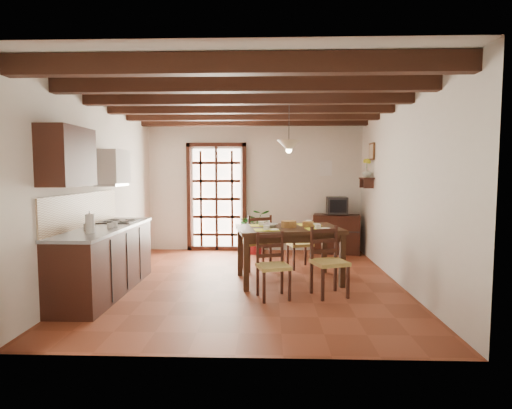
{
  "coord_description": "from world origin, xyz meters",
  "views": [
    {
      "loc": [
        0.31,
        -5.96,
        1.67
      ],
      "look_at": [
        0.1,
        0.4,
        1.15
      ],
      "focal_mm": 28.0,
      "sensor_mm": 36.0,
      "label": 1
    }
  ],
  "objects_px": {
    "sideboard": "(336,234)",
    "potted_plant": "(255,226)",
    "pendant_lamp": "(289,145)",
    "kitchen_counter": "(105,259)",
    "chair_near_right": "(329,275)",
    "chair_far_right": "(300,253)",
    "chair_far_left": "(257,252)",
    "chair_near_left": "(273,278)",
    "dining_table": "(289,234)",
    "crt_tv": "(337,205)"
  },
  "relations": [
    {
      "from": "sideboard",
      "to": "potted_plant",
      "type": "height_order",
      "value": "potted_plant"
    },
    {
      "from": "pendant_lamp",
      "to": "kitchen_counter",
      "type": "bearing_deg",
      "value": -163.49
    },
    {
      "from": "chair_near_right",
      "to": "chair_far_right",
      "type": "bearing_deg",
      "value": 80.92
    },
    {
      "from": "chair_far_left",
      "to": "chair_near_left",
      "type": "bearing_deg",
      "value": 78.53
    },
    {
      "from": "dining_table",
      "to": "chair_far_right",
      "type": "height_order",
      "value": "chair_far_right"
    },
    {
      "from": "chair_far_left",
      "to": "sideboard",
      "type": "height_order",
      "value": "chair_far_left"
    },
    {
      "from": "pendant_lamp",
      "to": "chair_far_left",
      "type": "bearing_deg",
      "value": 129.96
    },
    {
      "from": "chair_far_right",
      "to": "sideboard",
      "type": "bearing_deg",
      "value": -139.3
    },
    {
      "from": "chair_near_left",
      "to": "pendant_lamp",
      "type": "distance_m",
      "value": 2.05
    },
    {
      "from": "dining_table",
      "to": "potted_plant",
      "type": "height_order",
      "value": "potted_plant"
    },
    {
      "from": "chair_far_left",
      "to": "dining_table",
      "type": "bearing_deg",
      "value": 104.54
    },
    {
      "from": "crt_tv",
      "to": "dining_table",
      "type": "bearing_deg",
      "value": -114.7
    },
    {
      "from": "potted_plant",
      "to": "chair_near_left",
      "type": "bearing_deg",
      "value": -83.22
    },
    {
      "from": "kitchen_counter",
      "to": "dining_table",
      "type": "distance_m",
      "value": 2.66
    },
    {
      "from": "pendant_lamp",
      "to": "crt_tv",
      "type": "bearing_deg",
      "value": 62.05
    },
    {
      "from": "kitchen_counter",
      "to": "chair_near_right",
      "type": "height_order",
      "value": "kitchen_counter"
    },
    {
      "from": "chair_near_left",
      "to": "sideboard",
      "type": "xyz_separation_m",
      "value": [
        1.34,
        3.01,
        0.13
      ]
    },
    {
      "from": "chair_near_left",
      "to": "sideboard",
      "type": "relative_size",
      "value": 0.93
    },
    {
      "from": "kitchen_counter",
      "to": "potted_plant",
      "type": "xyz_separation_m",
      "value": [
        1.97,
        2.77,
        0.1
      ]
    },
    {
      "from": "sideboard",
      "to": "dining_table",
      "type": "bearing_deg",
      "value": -106.41
    },
    {
      "from": "dining_table",
      "to": "chair_far_right",
      "type": "bearing_deg",
      "value": 63.92
    },
    {
      "from": "chair_far_left",
      "to": "pendant_lamp",
      "type": "distance_m",
      "value": 1.95
    },
    {
      "from": "sideboard",
      "to": "chair_far_left",
      "type": "bearing_deg",
      "value": -127.35
    },
    {
      "from": "chair_near_right",
      "to": "kitchen_counter",
      "type": "bearing_deg",
      "value": 160.27
    },
    {
      "from": "kitchen_counter",
      "to": "dining_table",
      "type": "xyz_separation_m",
      "value": [
        2.56,
        0.66,
        0.25
      ]
    },
    {
      "from": "dining_table",
      "to": "chair_near_left",
      "type": "height_order",
      "value": "chair_near_left"
    },
    {
      "from": "chair_far_right",
      "to": "chair_near_right",
      "type": "bearing_deg",
      "value": 83.09
    },
    {
      "from": "potted_plant",
      "to": "sideboard",
      "type": "bearing_deg",
      "value": 2.02
    },
    {
      "from": "chair_near_right",
      "to": "sideboard",
      "type": "relative_size",
      "value": 0.99
    },
    {
      "from": "chair_near_right",
      "to": "chair_far_left",
      "type": "distance_m",
      "value": 1.75
    },
    {
      "from": "chair_near_left",
      "to": "chair_near_right",
      "type": "bearing_deg",
      "value": -6.16
    },
    {
      "from": "chair_near_left",
      "to": "sideboard",
      "type": "bearing_deg",
      "value": 49.92
    },
    {
      "from": "chair_near_right",
      "to": "chair_far_right",
      "type": "height_order",
      "value": "chair_near_right"
    },
    {
      "from": "sideboard",
      "to": "crt_tv",
      "type": "xyz_separation_m",
      "value": [
        0.0,
        -0.01,
        0.59
      ]
    },
    {
      "from": "sideboard",
      "to": "crt_tv",
      "type": "height_order",
      "value": "crt_tv"
    },
    {
      "from": "sideboard",
      "to": "crt_tv",
      "type": "distance_m",
      "value": 0.59
    },
    {
      "from": "chair_near_left",
      "to": "chair_far_right",
      "type": "distance_m",
      "value": 1.75
    },
    {
      "from": "chair_near_left",
      "to": "chair_far_left",
      "type": "relative_size",
      "value": 0.91
    },
    {
      "from": "dining_table",
      "to": "potted_plant",
      "type": "distance_m",
      "value": 2.19
    },
    {
      "from": "chair_far_right",
      "to": "dining_table",
      "type": "bearing_deg",
      "value": 57.14
    },
    {
      "from": "chair_far_left",
      "to": "potted_plant",
      "type": "xyz_separation_m",
      "value": [
        -0.08,
        1.4,
        0.27
      ]
    },
    {
      "from": "chair_near_left",
      "to": "crt_tv",
      "type": "height_order",
      "value": "crt_tv"
    },
    {
      "from": "chair_near_left",
      "to": "sideboard",
      "type": "distance_m",
      "value": 3.29
    },
    {
      "from": "dining_table",
      "to": "crt_tv",
      "type": "height_order",
      "value": "crt_tv"
    },
    {
      "from": "dining_table",
      "to": "potted_plant",
      "type": "xyz_separation_m",
      "value": [
        -0.59,
        2.11,
        -0.16
      ]
    },
    {
      "from": "chair_near_left",
      "to": "chair_near_right",
      "type": "height_order",
      "value": "chair_near_right"
    },
    {
      "from": "kitchen_counter",
      "to": "sideboard",
      "type": "distance_m",
      "value": 4.62
    },
    {
      "from": "chair_far_right",
      "to": "crt_tv",
      "type": "height_order",
      "value": "crt_tv"
    },
    {
      "from": "chair_far_right",
      "to": "kitchen_counter",
      "type": "bearing_deg",
      "value": 11.47
    },
    {
      "from": "chair_near_left",
      "to": "chair_far_right",
      "type": "xyz_separation_m",
      "value": [
        0.49,
        1.68,
        -0.01
      ]
    }
  ]
}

